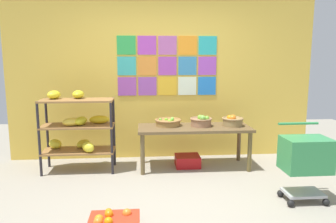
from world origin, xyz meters
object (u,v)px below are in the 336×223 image
Objects in this scene: banana_shelf_unit at (77,125)px; produce_crate_under_table at (187,161)px; display_table at (194,131)px; shopping_cart at (305,157)px; fruit_basket_back_left at (168,122)px; fruit_basket_right at (232,121)px; fruit_basket_centre at (201,121)px.

produce_crate_under_table is (1.61, 0.03, -0.59)m from banana_shelf_unit.
produce_crate_under_table is at bearing 1.19° from banana_shelf_unit.
shopping_cart is at bearing -50.18° from display_table.
fruit_basket_back_left is at bearing 165.30° from display_table.
display_table reaches higher than produce_crate_under_table.
produce_crate_under_table is (0.29, -0.06, -0.59)m from fruit_basket_back_left.
fruit_basket_right reaches higher than fruit_basket_back_left.
display_table is 5.07× the size of fruit_basket_centre.
fruit_basket_right is 0.91m from produce_crate_under_table.
fruit_basket_centre is (1.80, 0.01, 0.02)m from banana_shelf_unit.
banana_shelf_unit is 1.80m from fruit_basket_centre.
produce_crate_under_table is (-0.09, 0.04, -0.47)m from display_table.
banana_shelf_unit reaches higher than fruit_basket_back_left.
fruit_basket_back_left is at bearing 174.31° from fruit_basket_right.
fruit_basket_right is at bearing 120.65° from shopping_cart.
shopping_cart is (1.43, -1.36, -0.16)m from fruit_basket_back_left.
banana_shelf_unit is 2.96× the size of fruit_basket_back_left.
fruit_basket_centre is at bearing -5.88° from produce_crate_under_table.
banana_shelf_unit is 0.71× the size of display_table.
fruit_basket_centre is at bearing 136.25° from shopping_cart.
banana_shelf_unit is 3.20× the size of produce_crate_under_table.
fruit_basket_back_left is 1.24× the size of fruit_basket_right.
shopping_cart reaches higher than fruit_basket_centre.
banana_shelf_unit reaches higher than display_table.
shopping_cart reaches higher than fruit_basket_back_left.
banana_shelf_unit is at bearing 179.86° from fruit_basket_right.
fruit_basket_right is at bearing -2.29° from fruit_basket_centre.
shopping_cart is at bearing -53.71° from fruit_basket_centre.
banana_shelf_unit is at bearing -176.11° from fruit_basket_back_left.
produce_crate_under_table is at bearing 176.64° from fruit_basket_right.
fruit_basket_right is 1.37m from shopping_cart.
banana_shelf_unit is 3.57× the size of fruit_basket_centre.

